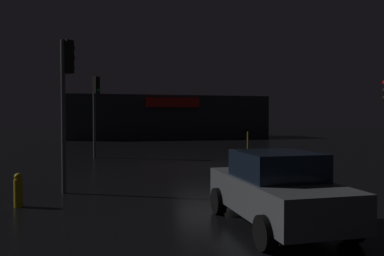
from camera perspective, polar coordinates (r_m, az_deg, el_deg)
name	(u,v)px	position (r m, az deg, el deg)	size (l,w,h in m)	color
ground_plane	(204,166)	(18.00, 1.86, -5.63)	(120.00, 120.00, 0.00)	black
store_building	(167,117)	(42.76, -3.76, 1.63)	(21.41, 7.09, 4.58)	#33383D
traffic_signal_main	(66,81)	(12.11, -18.18, 6.60)	(0.43, 0.42, 4.56)	#595B60
traffic_signal_opposite	(96,101)	(22.04, -14.14, 3.94)	(0.42, 0.42, 4.53)	#595B60
car_near	(276,189)	(8.23, 12.42, -8.88)	(1.91, 3.90, 1.55)	slate
fire_hydrant	(18,190)	(10.73, -24.40, -8.41)	(0.22, 0.22, 0.86)	gold
bollard_kerb_a	(248,141)	(26.78, 8.29, -1.90)	(0.10, 0.10, 1.28)	gold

